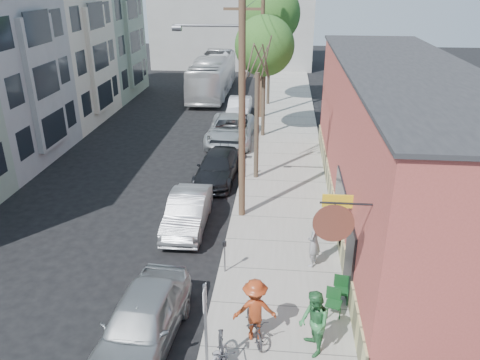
# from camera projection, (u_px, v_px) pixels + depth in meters

# --- Properties ---
(ground) EXTENTS (120.00, 120.00, 0.00)m
(ground) POSITION_uv_depth(u_px,v_px,m) (166.00, 267.00, 17.29)
(ground) COLOR black
(sidewalk) EXTENTS (4.50, 58.00, 0.15)m
(sidewalk) POSITION_uv_depth(u_px,v_px,m) (284.00, 161.00, 26.91)
(sidewalk) COLOR #98968D
(sidewalk) RESTS_ON ground
(cafe_building) EXTENTS (6.60, 20.20, 6.61)m
(cafe_building) POSITION_uv_depth(u_px,v_px,m) (398.00, 146.00, 19.73)
(cafe_building) COLOR #A5443D
(cafe_building) RESTS_ON ground
(apartment_row) EXTENTS (6.30, 32.00, 9.00)m
(apartment_row) POSITION_uv_depth(u_px,v_px,m) (29.00, 69.00, 29.27)
(apartment_row) COLOR gray
(apartment_row) RESTS_ON ground
(end_cap_building) EXTENTS (18.00, 8.00, 12.00)m
(end_cap_building) POSITION_uv_depth(u_px,v_px,m) (234.00, 12.00, 53.32)
(end_cap_building) COLOR #9A9996
(end_cap_building) RESTS_ON ground
(sign_post) EXTENTS (0.07, 0.45, 2.80)m
(sign_post) POSITION_uv_depth(u_px,v_px,m) (206.00, 321.00, 11.90)
(sign_post) COLOR slate
(sign_post) RESTS_ON sidewalk
(parking_meter_near) EXTENTS (0.14, 0.14, 1.24)m
(parking_meter_near) POSITION_uv_depth(u_px,v_px,m) (225.00, 251.00, 16.45)
(parking_meter_near) COLOR slate
(parking_meter_near) RESTS_ON sidewalk
(parking_meter_far) EXTENTS (0.14, 0.14, 1.24)m
(parking_meter_far) POSITION_uv_depth(u_px,v_px,m) (245.00, 162.00, 24.26)
(parking_meter_far) COLOR slate
(parking_meter_far) RESTS_ON sidewalk
(utility_pole_near) EXTENTS (3.57, 0.28, 10.00)m
(utility_pole_near) POSITION_uv_depth(u_px,v_px,m) (241.00, 98.00, 18.66)
(utility_pole_near) COLOR #503A28
(utility_pole_near) RESTS_ON sidewalk
(utility_pole_far) EXTENTS (1.80, 0.28, 10.00)m
(utility_pole_far) POSITION_uv_depth(u_px,v_px,m) (262.00, 45.00, 32.96)
(utility_pole_far) COLOR #503A28
(utility_pole_far) RESTS_ON sidewalk
(tree_bare) EXTENTS (0.24, 0.24, 5.45)m
(tree_bare) POSITION_uv_depth(u_px,v_px,m) (257.00, 127.00, 23.55)
(tree_bare) COLOR #44392C
(tree_bare) RESTS_ON sidewalk
(tree_leafy_mid) EXTENTS (3.70, 3.70, 7.60)m
(tree_leafy_mid) POSITION_uv_depth(u_px,v_px,m) (264.00, 46.00, 28.74)
(tree_leafy_mid) COLOR #44392C
(tree_leafy_mid) RESTS_ON sidewalk
(tree_leafy_far) EXTENTS (4.64, 4.64, 9.32)m
(tree_leafy_far) POSITION_uv_depth(u_px,v_px,m) (270.00, 14.00, 35.77)
(tree_leafy_far) COLOR #44392C
(tree_leafy_far) RESTS_ON sidewalk
(patio_chair_a) EXTENTS (0.63, 0.63, 0.88)m
(patio_chair_a) POSITION_uv_depth(u_px,v_px,m) (334.00, 303.00, 14.46)
(patio_chair_a) COLOR #113D1A
(patio_chair_a) RESTS_ON sidewalk
(patio_chair_b) EXTENTS (0.58, 0.58, 0.88)m
(patio_chair_b) POSITION_uv_depth(u_px,v_px,m) (341.00, 290.00, 15.06)
(patio_chair_b) COLOR #113D1A
(patio_chair_b) RESTS_ON sidewalk
(patron_grey) EXTENTS (0.65, 0.81, 1.91)m
(patron_grey) POSITION_uv_depth(u_px,v_px,m) (314.00, 242.00, 16.79)
(patron_grey) COLOR gray
(patron_grey) RESTS_ON sidewalk
(patron_green) EXTENTS (0.98, 1.13, 1.98)m
(patron_green) POSITION_uv_depth(u_px,v_px,m) (314.00, 323.00, 12.82)
(patron_green) COLOR #2D723C
(patron_green) RESTS_ON sidewalk
(cyclist) EXTENTS (1.35, 0.90, 1.96)m
(cyclist) POSITION_uv_depth(u_px,v_px,m) (255.00, 310.00, 13.37)
(cyclist) COLOR maroon
(cyclist) RESTS_ON sidewalk
(cyclist_bike) EXTENTS (1.06, 1.73, 0.86)m
(cyclist_bike) POSITION_uv_depth(u_px,v_px,m) (255.00, 325.00, 13.59)
(cyclist_bike) COLOR black
(cyclist_bike) RESTS_ON sidewalk
(parked_bike_a) EXTENTS (0.99, 1.99, 1.15)m
(parked_bike_a) POSITION_uv_depth(u_px,v_px,m) (223.00, 357.00, 12.25)
(parked_bike_a) COLOR black
(parked_bike_a) RESTS_ON sidewalk
(car_0) EXTENTS (2.27, 4.98, 1.66)m
(car_0) POSITION_uv_depth(u_px,v_px,m) (142.00, 321.00, 13.36)
(car_0) COLOR #999EA0
(car_0) RESTS_ON ground
(car_1) EXTENTS (1.64, 4.51, 1.48)m
(car_1) POSITION_uv_depth(u_px,v_px,m) (188.00, 212.00, 19.73)
(car_1) COLOR #A3A6AB
(car_1) RESTS_ON ground
(car_2) EXTENTS (2.16, 4.91, 1.40)m
(car_2) POSITION_uv_depth(u_px,v_px,m) (218.00, 167.00, 24.39)
(car_2) COLOR black
(car_2) RESTS_ON ground
(car_3) EXTENTS (2.82, 6.08, 1.69)m
(car_3) POSITION_uv_depth(u_px,v_px,m) (230.00, 130.00, 29.75)
(car_3) COLOR #B6BBBE
(car_3) RESTS_ON ground
(car_4) EXTENTS (1.58, 4.52, 1.49)m
(car_4) POSITION_uv_depth(u_px,v_px,m) (239.00, 108.00, 35.07)
(car_4) COLOR #BABBC3
(car_4) RESTS_ON ground
(bus) EXTENTS (2.88, 12.10, 3.37)m
(bus) POSITION_uv_depth(u_px,v_px,m) (213.00, 75.00, 41.69)
(bus) COLOR white
(bus) RESTS_ON ground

